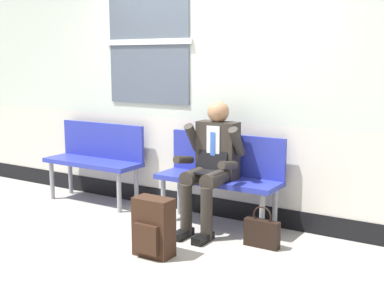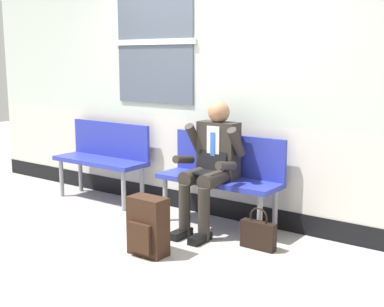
% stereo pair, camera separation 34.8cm
% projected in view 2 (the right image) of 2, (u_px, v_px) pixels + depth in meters
% --- Properties ---
extents(ground_plane, '(18.00, 18.00, 0.00)m').
position_uv_depth(ground_plane, '(164.00, 232.00, 4.93)').
color(ground_plane, '#9E9991').
extents(station_wall, '(6.89, 0.16, 2.62)m').
position_uv_depth(station_wall, '(209.00, 92.00, 5.32)').
color(station_wall, beige).
rests_on(station_wall, ground).
extents(bench_with_person, '(1.25, 0.42, 0.91)m').
position_uv_depth(bench_with_person, '(222.00, 172.00, 5.03)').
color(bench_with_person, '#28339E').
rests_on(bench_with_person, ground).
extents(bench_empty, '(1.19, 0.42, 0.91)m').
position_uv_depth(bench_empty, '(104.00, 154.00, 5.98)').
color(bench_empty, '#28339E').
rests_on(bench_empty, ground).
extents(person_seated, '(0.57, 0.70, 1.25)m').
position_uv_depth(person_seated, '(211.00, 163.00, 4.85)').
color(person_seated, '#2D2823').
rests_on(person_seated, ground).
extents(backpack, '(0.33, 0.22, 0.50)m').
position_uv_depth(backpack, '(148.00, 227.00, 4.31)').
color(backpack, '#331E14').
rests_on(backpack, ground).
extents(handbag, '(0.32, 0.08, 0.37)m').
position_uv_depth(handbag, '(258.00, 234.00, 4.46)').
color(handbag, black).
rests_on(handbag, ground).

